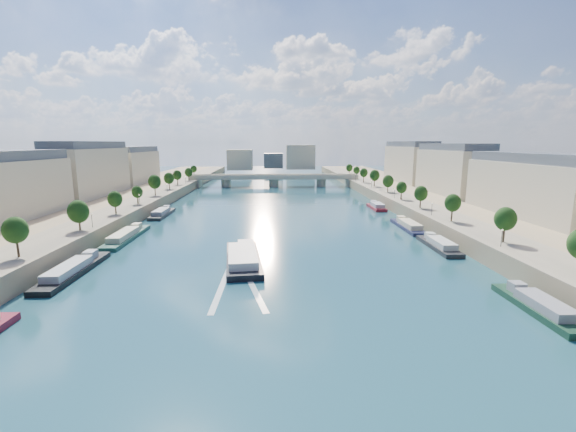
{
  "coord_description": "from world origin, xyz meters",
  "views": [
    {
      "loc": [
        -0.67,
        -39.91,
        28.97
      ],
      "look_at": [
        4.29,
        85.68,
        5.0
      ],
      "focal_mm": 24.0,
      "sensor_mm": 36.0,
      "label": 1
    }
  ],
  "objects": [
    {
      "name": "quay_right",
      "position": [
        72.0,
        100.0,
        2.5
      ],
      "size": [
        44.0,
        520.0,
        5.0
      ],
      "primitive_type": "cube",
      "color": "#9E8460",
      "rests_on": "ground"
    },
    {
      "name": "trees_right",
      "position": [
        55.0,
        110.0,
        10.48
      ],
      "size": [
        4.8,
        268.8,
        8.26
      ],
      "color": "#382B1E",
      "rests_on": "ground"
    },
    {
      "name": "ground",
      "position": [
        0.0,
        100.0,
        0.0
      ],
      "size": [
        700.0,
        700.0,
        0.0
      ],
      "primitive_type": "plane",
      "color": "#0E2E3E",
      "rests_on": "ground"
    },
    {
      "name": "lamps_right",
      "position": [
        52.5,
        105.0,
        7.78
      ],
      "size": [
        0.36,
        200.36,
        4.28
      ],
      "color": "black",
      "rests_on": "ground"
    },
    {
      "name": "quay_left",
      "position": [
        -72.0,
        100.0,
        2.5
      ],
      "size": [
        44.0,
        520.0,
        5.0
      ],
      "primitive_type": "cube",
      "color": "#9E8460",
      "rests_on": "ground"
    },
    {
      "name": "moored_barges_right",
      "position": [
        45.5,
        52.12,
        0.84
      ],
      "size": [
        5.0,
        162.57,
        3.6
      ],
      "color": "black",
      "rests_on": "ground"
    },
    {
      "name": "tour_barge",
      "position": [
        -8.1,
        51.31,
        1.08
      ],
      "size": [
        11.09,
        29.05,
        3.85
      ],
      "rotation": [
        0.0,
        0.0,
        0.11
      ],
      "color": "black",
      "rests_on": "ground"
    },
    {
      "name": "buildings_right",
      "position": [
        85.0,
        112.0,
        16.45
      ],
      "size": [
        16.0,
        226.0,
        23.2
      ],
      "color": "beige",
      "rests_on": "ground"
    },
    {
      "name": "moored_barges_left",
      "position": [
        -45.5,
        46.74,
        0.84
      ],
      "size": [
        5.0,
        162.94,
        3.6
      ],
      "color": "#181A36",
      "rests_on": "ground"
    },
    {
      "name": "pave_right",
      "position": [
        57.0,
        100.0,
        5.05
      ],
      "size": [
        14.0,
        520.0,
        0.1
      ],
      "primitive_type": "cube",
      "color": "gray",
      "rests_on": "quay_right"
    },
    {
      "name": "bridge",
      "position": [
        0.0,
        218.35,
        5.08
      ],
      "size": [
        112.0,
        12.0,
        8.15
      ],
      "color": "#C1B79E",
      "rests_on": "ground"
    },
    {
      "name": "pave_left",
      "position": [
        -57.0,
        100.0,
        5.05
      ],
      "size": [
        14.0,
        520.0,
        0.1
      ],
      "primitive_type": "cube",
      "color": "gray",
      "rests_on": "quay_left"
    },
    {
      "name": "trees_left",
      "position": [
        -55.0,
        102.0,
        10.48
      ],
      "size": [
        4.8,
        268.8,
        8.26
      ],
      "color": "#382B1E",
      "rests_on": "ground"
    },
    {
      "name": "lamps_left",
      "position": [
        -52.5,
        90.0,
        7.78
      ],
      "size": [
        0.36,
        200.36,
        4.28
      ],
      "color": "black",
      "rests_on": "ground"
    },
    {
      "name": "buildings_left",
      "position": [
        -85.0,
        112.0,
        16.45
      ],
      "size": [
        16.0,
        226.0,
        23.2
      ],
      "color": "beige",
      "rests_on": "ground"
    },
    {
      "name": "skyline",
      "position": [
        3.19,
        319.52,
        14.66
      ],
      "size": [
        79.0,
        42.0,
        22.0
      ],
      "color": "beige",
      "rests_on": "ground"
    },
    {
      "name": "wake",
      "position": [
        -8.1,
        34.72,
        0.02
      ],
      "size": [
        10.73,
        26.01,
        0.04
      ],
      "color": "silver",
      "rests_on": "ground"
    }
  ]
}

